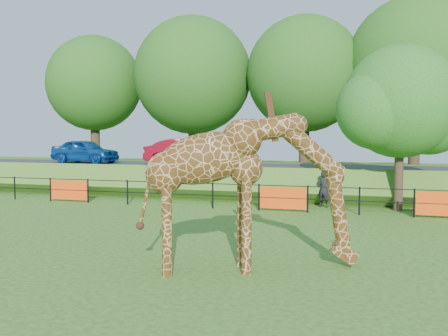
{
  "coord_description": "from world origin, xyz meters",
  "views": [
    {
      "loc": [
        6.44,
        -11.95,
        3.18
      ],
      "look_at": [
        1.62,
        4.22,
        2.0
      ],
      "focal_mm": 40.0,
      "sensor_mm": 36.0,
      "label": 1
    }
  ],
  "objects_px": {
    "car_blue": "(85,151)",
    "car_red": "(184,152)",
    "tree_east": "(403,106)",
    "visitor": "(324,189)",
    "giraffe": "(251,192)"
  },
  "relations": [
    {
      "from": "car_blue",
      "to": "tree_east",
      "type": "bearing_deg",
      "value": -97.37
    },
    {
      "from": "car_red",
      "to": "car_blue",
      "type": "bearing_deg",
      "value": 82.59
    },
    {
      "from": "giraffe",
      "to": "tree_east",
      "type": "relative_size",
      "value": 0.76
    },
    {
      "from": "giraffe",
      "to": "tree_east",
      "type": "height_order",
      "value": "tree_east"
    },
    {
      "from": "visitor",
      "to": "giraffe",
      "type": "bearing_deg",
      "value": 101.04
    },
    {
      "from": "giraffe",
      "to": "car_red",
      "type": "bearing_deg",
      "value": 92.87
    },
    {
      "from": "car_blue",
      "to": "car_red",
      "type": "bearing_deg",
      "value": -81.0
    },
    {
      "from": "car_blue",
      "to": "tree_east",
      "type": "distance_m",
      "value": 18.11
    },
    {
      "from": "car_red",
      "to": "visitor",
      "type": "distance_m",
      "value": 9.43
    },
    {
      "from": "car_blue",
      "to": "tree_east",
      "type": "xyz_separation_m",
      "value": [
        17.45,
        -4.32,
        2.16
      ]
    },
    {
      "from": "car_red",
      "to": "tree_east",
      "type": "xyz_separation_m",
      "value": [
        11.29,
        -4.59,
        2.14
      ]
    },
    {
      "from": "giraffe",
      "to": "car_blue",
      "type": "height_order",
      "value": "giraffe"
    },
    {
      "from": "car_red",
      "to": "visitor",
      "type": "xyz_separation_m",
      "value": [
        8.16,
        -4.53,
        -1.35
      ]
    },
    {
      "from": "giraffe",
      "to": "visitor",
      "type": "distance_m",
      "value": 10.59
    },
    {
      "from": "car_blue",
      "to": "visitor",
      "type": "distance_m",
      "value": 15.01
    }
  ]
}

